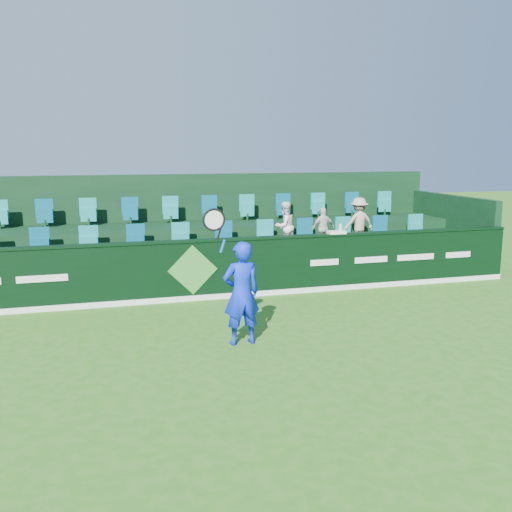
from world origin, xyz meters
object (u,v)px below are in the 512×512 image
object	(u,v)px
spectator_middle	(323,228)
spectator_right	(359,222)
tennis_player	(241,292)
drinks_bottle	(340,229)
spectator_left	(285,226)
towel	(336,232)

from	to	relation	value
spectator_middle	spectator_right	distance (m)	0.98
tennis_player	drinks_bottle	distance (m)	4.50
tennis_player	spectator_middle	size ratio (longest dim) A/B	2.30
spectator_left	spectator_right	size ratio (longest dim) A/B	0.96
spectator_right	towel	distance (m)	1.58
tennis_player	spectator_right	distance (m)	6.00
spectator_right	towel	size ratio (longest dim) A/B	3.13
towel	spectator_right	bearing A→B (deg)	45.15
spectator_right	tennis_player	bearing A→B (deg)	41.87
spectator_left	drinks_bottle	world-z (taller)	spectator_left
spectator_middle	drinks_bottle	bearing A→B (deg)	83.93
spectator_middle	spectator_right	xyz separation A→B (m)	(0.98, 0.00, 0.11)
spectator_right	towel	xyz separation A→B (m)	(-1.11, -1.12, -0.06)
tennis_player	spectator_middle	xyz separation A→B (m)	(3.24, 4.23, 0.42)
tennis_player	drinks_bottle	bearing A→B (deg)	44.11
tennis_player	spectator_right	size ratio (longest dim) A/B	1.89
tennis_player	towel	distance (m)	4.42
towel	tennis_player	bearing A→B (deg)	-134.97
spectator_left	drinks_bottle	distance (m)	1.50
spectator_right	towel	world-z (taller)	spectator_right
tennis_player	towel	xyz separation A→B (m)	(3.11, 3.11, 0.47)
spectator_left	spectator_middle	xyz separation A→B (m)	(1.03, 0.00, -0.09)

